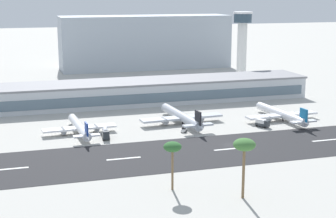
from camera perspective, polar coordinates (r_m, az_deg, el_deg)
ground_plane at (r=199.59m, az=6.60°, el=-3.87°), size 1400.00×1400.00×0.00m
runway_strip at (r=194.83m, az=7.23°, el=-4.29°), size 800.00×37.27×0.08m
runway_centreline_dash_2 at (r=179.23m, az=-16.84°, el=-6.25°), size 12.00×1.20×0.01m
runway_centreline_dash_3 at (r=182.57m, az=-4.84°, el=-5.39°), size 12.00×1.20×0.01m
runway_centreline_dash_4 at (r=194.06m, az=6.70°, el=-4.33°), size 12.00×1.20×0.01m
runway_centreline_dash_5 at (r=212.96m, az=16.80°, el=-3.26°), size 12.00×1.20×0.01m
terminal_building at (r=273.58m, az=-2.06°, el=1.97°), size 170.08×27.22×11.63m
control_tower at (r=342.36m, az=8.07°, el=7.65°), size 12.41×12.41×44.05m
distant_hotel_block at (r=396.78m, az=-2.48°, el=7.29°), size 126.33×32.41×39.15m
airliner_navy_tail_gate_0 at (r=215.29m, az=-9.57°, el=-2.02°), size 30.00×39.01×8.14m
airliner_black_tail_gate_1 at (r=228.13m, az=1.59°, el=-0.92°), size 37.38×44.77×9.34m
airliner_blue_tail_gate_2 at (r=239.37m, az=12.38°, el=-0.61°), size 34.87×41.87×8.74m
service_fuel_truck_0 at (r=207.87m, az=-6.81°, el=-2.63°), size 3.48×8.70×3.95m
service_baggage_tug_1 at (r=215.83m, az=1.75°, el=-2.24°), size 3.22×3.51×2.20m
service_box_truck_2 at (r=226.93m, az=10.24°, el=-1.50°), size 4.98×6.42×3.25m
palm_tree_0 at (r=150.60m, az=0.49°, el=-4.28°), size 5.25×5.25×14.46m
palm_tree_1 at (r=145.26m, az=8.30°, el=-4.05°), size 6.20×6.20×17.28m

